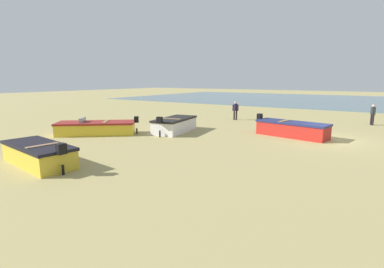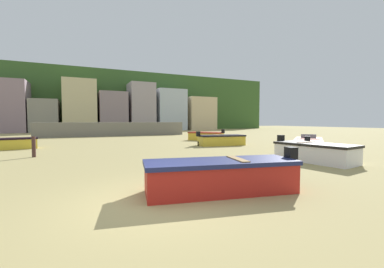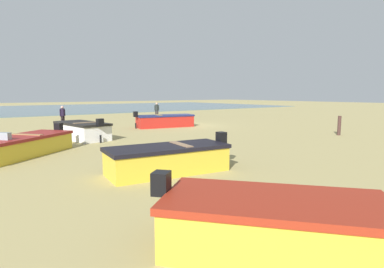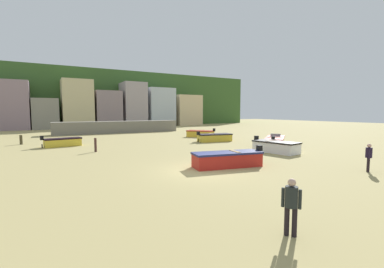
{
  "view_description": "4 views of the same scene",
  "coord_description": "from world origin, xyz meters",
  "px_view_note": "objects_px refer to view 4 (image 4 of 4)",
  "views": [
    {
      "loc": [
        -2.48,
        18.41,
        3.52
      ],
      "look_at": [
        4.6,
        7.5,
        1.07
      ],
      "focal_mm": 27.11,
      "sensor_mm": 36.0,
      "label": 1
    },
    {
      "loc": [
        -1.7,
        -5.96,
        2.06
      ],
      "look_at": [
        8.54,
        16.42,
        0.77
      ],
      "focal_mm": 23.04,
      "sensor_mm": 36.0,
      "label": 2
    },
    {
      "loc": [
        14.61,
        20.51,
        2.55
      ],
      "look_at": [
        7.32,
        10.71,
        0.97
      ],
      "focal_mm": 29.33,
      "sensor_mm": 36.0,
      "label": 3
    },
    {
      "loc": [
        -7.91,
        -12.82,
        3.44
      ],
      "look_at": [
        7.07,
        13.47,
        0.85
      ],
      "focal_mm": 24.46,
      "sensor_mm": 36.0,
      "label": 4
    }
  ],
  "objects_px": {
    "boat_yellow_2": "(275,141)",
    "boat_yellow_1": "(63,142)",
    "boat_white_5": "(276,147)",
    "boat_yellow_3": "(215,137)",
    "beach_walker_foreground": "(291,202)",
    "boat_red_4": "(227,159)",
    "mooring_post_near_water": "(95,145)",
    "mooring_post_mid_beach": "(21,140)",
    "beach_walker_distant": "(369,155)",
    "boat_yellow_0": "(201,134)"
  },
  "relations": [
    {
      "from": "boat_yellow_3",
      "to": "mooring_post_near_water",
      "type": "distance_m",
      "value": 13.48
    },
    {
      "from": "boat_red_4",
      "to": "mooring_post_near_water",
      "type": "xyz_separation_m",
      "value": [
        -6.11,
        10.45,
        0.12
      ]
    },
    {
      "from": "boat_yellow_0",
      "to": "boat_yellow_3",
      "type": "height_order",
      "value": "boat_yellow_0"
    },
    {
      "from": "mooring_post_near_water",
      "to": "boat_yellow_1",
      "type": "bearing_deg",
      "value": 112.69
    },
    {
      "from": "mooring_post_mid_beach",
      "to": "boat_white_5",
      "type": "bearing_deg",
      "value": -41.71
    },
    {
      "from": "boat_yellow_3",
      "to": "beach_walker_distant",
      "type": "distance_m",
      "value": 17.11
    },
    {
      "from": "boat_yellow_2",
      "to": "beach_walker_distant",
      "type": "relative_size",
      "value": 3.04
    },
    {
      "from": "boat_yellow_0",
      "to": "boat_yellow_1",
      "type": "xyz_separation_m",
      "value": [
        -17.0,
        -1.57,
        -0.03
      ]
    },
    {
      "from": "boat_red_4",
      "to": "boat_yellow_2",
      "type": "bearing_deg",
      "value": -49.49
    },
    {
      "from": "boat_yellow_3",
      "to": "beach_walker_foreground",
      "type": "height_order",
      "value": "beach_walker_foreground"
    },
    {
      "from": "boat_yellow_3",
      "to": "beach_walker_distant",
      "type": "height_order",
      "value": "beach_walker_distant"
    },
    {
      "from": "boat_yellow_3",
      "to": "mooring_post_near_water",
      "type": "xyz_separation_m",
      "value": [
        -13.39,
        -1.52,
        0.14
      ]
    },
    {
      "from": "boat_red_4",
      "to": "beach_walker_distant",
      "type": "height_order",
      "value": "beach_walker_distant"
    },
    {
      "from": "boat_yellow_1",
      "to": "boat_white_5",
      "type": "xyz_separation_m",
      "value": [
        15.43,
        -13.13,
        0.05
      ]
    },
    {
      "from": "boat_yellow_1",
      "to": "boat_white_5",
      "type": "relative_size",
      "value": 0.89
    },
    {
      "from": "mooring_post_near_water",
      "to": "mooring_post_mid_beach",
      "type": "xyz_separation_m",
      "value": [
        -5.91,
        9.23,
        -0.1
      ]
    },
    {
      "from": "boat_yellow_1",
      "to": "beach_walker_distant",
      "type": "bearing_deg",
      "value": 25.96
    },
    {
      "from": "boat_yellow_2",
      "to": "boat_yellow_3",
      "type": "distance_m",
      "value": 6.81
    },
    {
      "from": "boat_red_4",
      "to": "mooring_post_near_water",
      "type": "distance_m",
      "value": 12.11
    },
    {
      "from": "boat_yellow_0",
      "to": "beach_walker_foreground",
      "type": "height_order",
      "value": "beach_walker_foreground"
    },
    {
      "from": "boat_yellow_1",
      "to": "beach_walker_foreground",
      "type": "distance_m",
      "value": 24.34
    },
    {
      "from": "boat_yellow_3",
      "to": "boat_white_5",
      "type": "height_order",
      "value": "boat_white_5"
    },
    {
      "from": "boat_yellow_3",
      "to": "boat_white_5",
      "type": "relative_size",
      "value": 1.03
    },
    {
      "from": "boat_yellow_2",
      "to": "mooring_post_near_water",
      "type": "distance_m",
      "value": 17.46
    },
    {
      "from": "mooring_post_near_water",
      "to": "mooring_post_mid_beach",
      "type": "bearing_deg",
      "value": 122.63
    },
    {
      "from": "boat_yellow_0",
      "to": "boat_yellow_2",
      "type": "relative_size",
      "value": 0.79
    },
    {
      "from": "boat_white_5",
      "to": "beach_walker_foreground",
      "type": "relative_size",
      "value": 2.57
    },
    {
      "from": "boat_yellow_0",
      "to": "beach_walker_foreground",
      "type": "bearing_deg",
      "value": -156.67
    },
    {
      "from": "mooring_post_mid_beach",
      "to": "beach_walker_distant",
      "type": "xyz_separation_m",
      "value": [
        18.18,
        -24.78,
        0.46
      ]
    },
    {
      "from": "boat_white_5",
      "to": "beach_walker_distant",
      "type": "height_order",
      "value": "beach_walker_distant"
    },
    {
      "from": "boat_yellow_1",
      "to": "boat_yellow_3",
      "type": "xyz_separation_m",
      "value": [
        15.62,
        -3.79,
        0.02
      ]
    },
    {
      "from": "boat_yellow_3",
      "to": "mooring_post_near_water",
      "type": "relative_size",
      "value": 3.58
    },
    {
      "from": "mooring_post_mid_beach",
      "to": "boat_yellow_0",
      "type": "bearing_deg",
      "value": -6.47
    },
    {
      "from": "boat_yellow_0",
      "to": "boat_yellow_1",
      "type": "height_order",
      "value": "boat_yellow_0"
    },
    {
      "from": "boat_yellow_1",
      "to": "boat_red_4",
      "type": "distance_m",
      "value": 17.83
    },
    {
      "from": "mooring_post_near_water",
      "to": "beach_walker_distant",
      "type": "height_order",
      "value": "beach_walker_distant"
    },
    {
      "from": "beach_walker_distant",
      "to": "boat_yellow_3",
      "type": "bearing_deg",
      "value": -123.0
    },
    {
      "from": "boat_yellow_2",
      "to": "beach_walker_foreground",
      "type": "height_order",
      "value": "beach_walker_foreground"
    },
    {
      "from": "boat_yellow_0",
      "to": "mooring_post_near_water",
      "type": "relative_size",
      "value": 3.24
    },
    {
      "from": "boat_yellow_2",
      "to": "boat_white_5",
      "type": "relative_size",
      "value": 1.18
    },
    {
      "from": "boat_red_4",
      "to": "mooring_post_mid_beach",
      "type": "distance_m",
      "value": 23.06
    },
    {
      "from": "beach_walker_foreground",
      "to": "boat_yellow_2",
      "type": "bearing_deg",
      "value": -82.57
    },
    {
      "from": "boat_yellow_2",
      "to": "boat_yellow_1",
      "type": "bearing_deg",
      "value": -155.63
    },
    {
      "from": "beach_walker_distant",
      "to": "boat_red_4",
      "type": "bearing_deg",
      "value": -68.83
    },
    {
      "from": "mooring_post_near_water",
      "to": "beach_walker_foreground",
      "type": "distance_m",
      "value": 18.75
    },
    {
      "from": "boat_red_4",
      "to": "mooring_post_mid_beach",
      "type": "height_order",
      "value": "boat_red_4"
    },
    {
      "from": "boat_yellow_0",
      "to": "boat_yellow_1",
      "type": "distance_m",
      "value": 17.08
    },
    {
      "from": "boat_yellow_0",
      "to": "mooring_post_near_water",
      "type": "distance_m",
      "value": 16.31
    },
    {
      "from": "boat_yellow_1",
      "to": "beach_walker_foreground",
      "type": "xyz_separation_m",
      "value": [
        4.26,
        -23.95,
        0.52
      ]
    },
    {
      "from": "boat_white_5",
      "to": "beach_walker_distant",
      "type": "xyz_separation_m",
      "value": [
        -0.94,
        -7.74,
        0.47
      ]
    }
  ]
}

